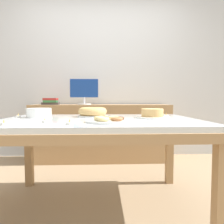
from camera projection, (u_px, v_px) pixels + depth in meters
The scene contains 15 objects.
ground_plane at pixel (100, 207), 1.64m from camera, with size 12.00×12.00×0.00m, color #997F60.
wall_back at pixel (101, 73), 3.16m from camera, with size 8.00×0.10×2.60m, color silver.
dining_table at pixel (99, 129), 1.60m from camera, with size 1.58×1.04×0.73m.
sideboard at pixel (101, 132), 2.91m from camera, with size 1.97×0.44×0.81m.
computer_monitor at pixel (84, 91), 2.87m from camera, with size 0.42×0.20×0.38m.
book_stack at pixel (51, 101), 2.85m from camera, with size 0.25×0.19×0.09m.
cake_chocolate_round at pixel (152, 114), 1.67m from camera, with size 0.29×0.29×0.08m.
cake_golden_bundt at pixel (93, 112), 1.80m from camera, with size 0.26×0.26×0.08m.
pastry_platter at pixel (109, 120), 1.36m from camera, with size 0.32×0.32×0.04m.
plate_stack at pixel (39, 113), 1.73m from camera, with size 0.21×0.21×0.08m.
tealight_right_edge at pixel (70, 123), 1.21m from camera, with size 0.04×0.04×0.04m.
tealight_left_edge at pixel (18, 116), 1.73m from camera, with size 0.04×0.04×0.04m.
tealight_centre at pixel (166, 115), 1.82m from camera, with size 0.04×0.04×0.04m.
tealight_near_cakes at pixel (45, 121), 1.34m from camera, with size 0.04×0.04×0.04m.
tealight_near_front at pixel (4, 124), 1.18m from camera, with size 0.04×0.04×0.04m.
Camera 1 is at (0.04, -1.59, 0.88)m, focal length 32.00 mm.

